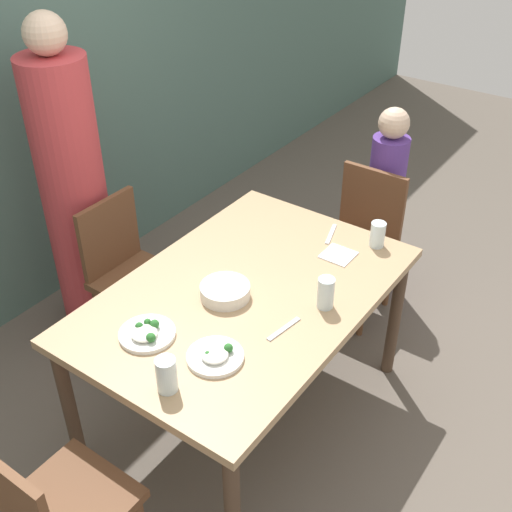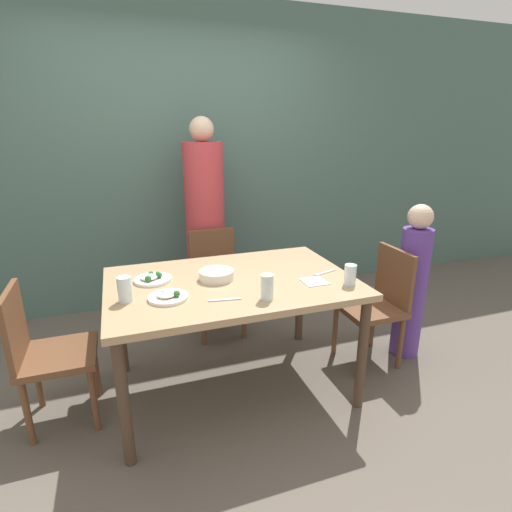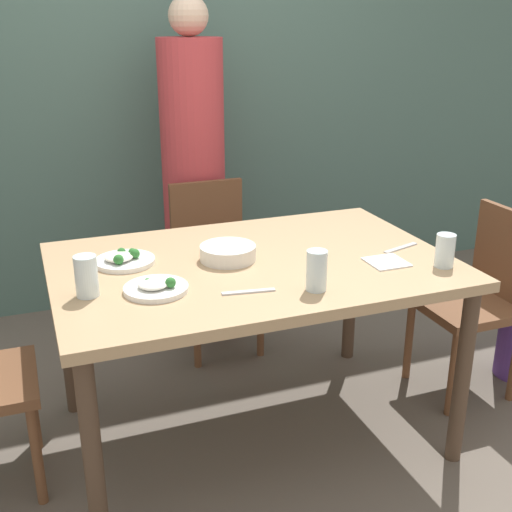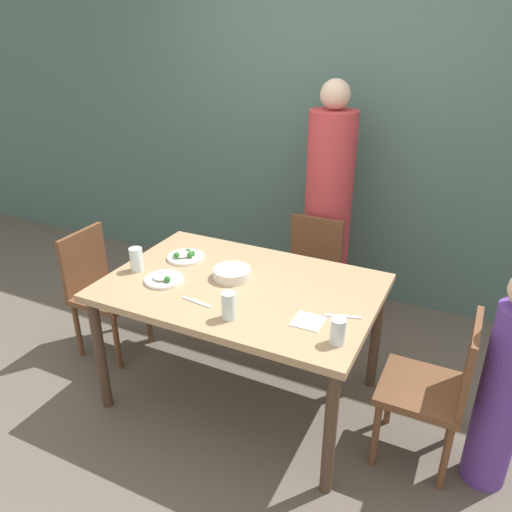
% 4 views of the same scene
% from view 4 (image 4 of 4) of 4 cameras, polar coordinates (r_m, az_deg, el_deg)
% --- Properties ---
extents(ground_plane, '(10.00, 10.00, 0.00)m').
position_cam_4_polar(ground_plane, '(3.15, -1.53, -15.48)').
color(ground_plane, '#60564C').
extents(wall_back, '(10.00, 0.06, 2.70)m').
position_cam_4_polar(wall_back, '(3.91, 9.17, 14.50)').
color(wall_back, '#4C6B60').
rests_on(wall_back, ground_plane).
extents(dining_table, '(1.47, 0.98, 0.76)m').
position_cam_4_polar(dining_table, '(2.76, -1.69, -4.67)').
color(dining_table, tan).
rests_on(dining_table, ground_plane).
extents(chair_adult_spot, '(0.40, 0.40, 0.84)m').
position_cam_4_polar(chair_adult_spot, '(3.50, 6.07, -2.07)').
color(chair_adult_spot, brown).
rests_on(chair_adult_spot, ground_plane).
extents(chair_child_spot, '(0.40, 0.40, 0.84)m').
position_cam_4_polar(chair_child_spot, '(2.64, 19.96, -13.81)').
color(chair_child_spot, brown).
rests_on(chair_child_spot, ground_plane).
extents(chair_empty_left, '(0.40, 0.40, 0.84)m').
position_cam_4_polar(chair_empty_left, '(3.46, -17.25, -3.46)').
color(chair_empty_left, brown).
rests_on(chair_empty_left, ground_plane).
extents(person_adult, '(0.34, 0.34, 1.73)m').
position_cam_4_polar(person_adult, '(3.66, 8.19, 4.90)').
color(person_adult, '#C63D42').
rests_on(person_adult, ground_plane).
extents(person_child, '(0.21, 0.21, 1.14)m').
position_cam_4_polar(person_child, '(2.59, 26.47, -13.46)').
color(person_child, '#5B3893').
rests_on(person_child, ground_plane).
extents(bowl_curry, '(0.21, 0.21, 0.06)m').
position_cam_4_polar(bowl_curry, '(2.77, -2.77, -1.96)').
color(bowl_curry, silver).
rests_on(bowl_curry, dining_table).
extents(plate_rice_adult, '(0.22, 0.22, 0.06)m').
position_cam_4_polar(plate_rice_adult, '(3.03, -8.13, -0.02)').
color(plate_rice_adult, white).
rests_on(plate_rice_adult, dining_table).
extents(plate_rice_child, '(0.22, 0.22, 0.05)m').
position_cam_4_polar(plate_rice_child, '(2.79, -10.49, -2.58)').
color(plate_rice_child, white).
rests_on(plate_rice_child, dining_table).
extents(glass_water_tall, '(0.07, 0.07, 0.14)m').
position_cam_4_polar(glass_water_tall, '(2.39, -3.14, -5.70)').
color(glass_water_tall, silver).
rests_on(glass_water_tall, dining_table).
extents(glass_water_short, '(0.07, 0.07, 0.14)m').
position_cam_4_polar(glass_water_short, '(2.92, -13.51, -0.39)').
color(glass_water_short, silver).
rests_on(glass_water_short, dining_table).
extents(glass_water_center, '(0.07, 0.07, 0.12)m').
position_cam_4_polar(glass_water_center, '(2.25, 9.33, -8.49)').
color(glass_water_center, silver).
rests_on(glass_water_center, dining_table).
extents(napkin_folded, '(0.14, 0.14, 0.01)m').
position_cam_4_polar(napkin_folded, '(2.41, 5.97, -7.44)').
color(napkin_folded, white).
rests_on(napkin_folded, dining_table).
extents(fork_steel, '(0.18, 0.05, 0.01)m').
position_cam_4_polar(fork_steel, '(2.57, -6.78, -5.24)').
color(fork_steel, silver).
rests_on(fork_steel, dining_table).
extents(spoon_steel, '(0.18, 0.07, 0.01)m').
position_cam_4_polar(spoon_steel, '(2.47, 9.90, -6.81)').
color(spoon_steel, silver).
rests_on(spoon_steel, dining_table).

